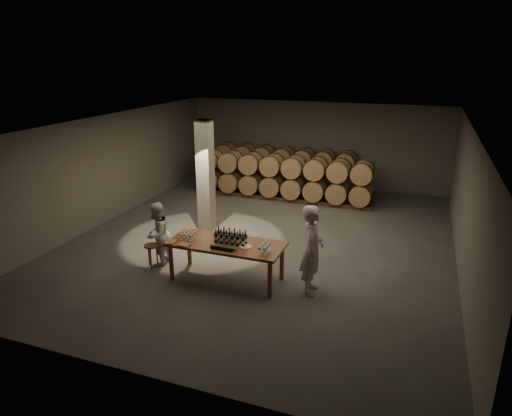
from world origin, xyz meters
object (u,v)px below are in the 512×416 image
(person_woman, at_px, (157,234))
(bottle_cluster, at_px, (231,238))
(stool, at_px, (152,249))
(notebook_near, at_px, (184,245))
(plate, at_px, (245,247))
(person_man, at_px, (312,250))
(tasting_table, at_px, (226,247))

(person_woman, bearing_deg, bottle_cluster, 84.22)
(bottle_cluster, distance_m, stool, 2.10)
(notebook_near, distance_m, person_woman, 1.27)
(bottle_cluster, height_order, notebook_near, bottle_cluster)
(bottle_cluster, height_order, plate, bottle_cluster)
(notebook_near, xyz_separation_m, person_woman, (-1.09, 0.63, -0.13))
(stool, distance_m, person_woman, 0.38)
(notebook_near, relative_size, person_man, 0.13)
(tasting_table, distance_m, bottle_cluster, 0.25)
(stool, relative_size, person_woman, 0.37)
(plate, height_order, person_man, person_man)
(person_man, distance_m, person_woman, 3.84)
(stool, height_order, person_woman, person_woman)
(stool, bearing_deg, person_woman, 83.02)
(plate, xyz_separation_m, person_man, (1.45, 0.16, 0.08))
(person_woman, bearing_deg, plate, 82.95)
(bottle_cluster, distance_m, notebook_near, 1.03)
(tasting_table, relative_size, plate, 9.31)
(person_man, relative_size, person_woman, 1.26)
(stool, bearing_deg, plate, -0.17)
(plate, distance_m, person_man, 1.46)
(tasting_table, height_order, plate, plate)
(tasting_table, height_order, notebook_near, notebook_near)
(plate, height_order, notebook_near, notebook_near)
(tasting_table, relative_size, person_man, 1.32)
(bottle_cluster, relative_size, person_man, 0.37)
(stool, relative_size, person_man, 0.30)
(person_man, height_order, person_woman, person_man)
(bottle_cluster, xyz_separation_m, notebook_near, (-0.91, -0.47, -0.10))
(notebook_near, bearing_deg, stool, 169.03)
(tasting_table, bearing_deg, stool, -178.46)
(tasting_table, bearing_deg, person_man, 2.89)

